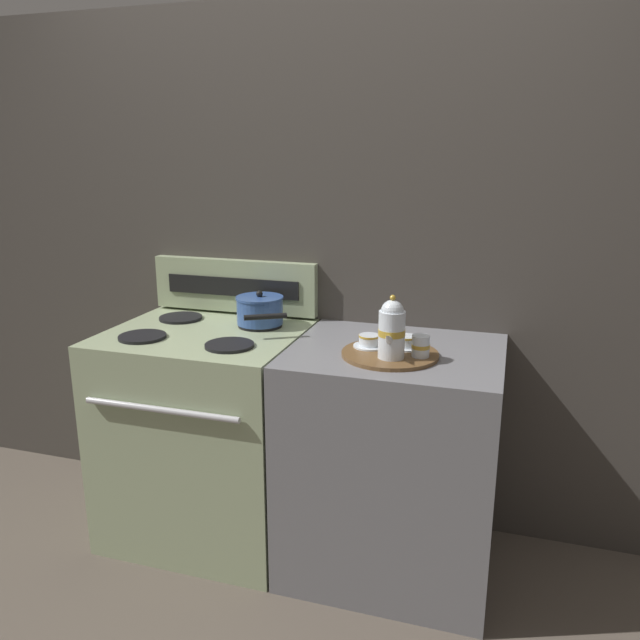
{
  "coord_description": "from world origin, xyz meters",
  "views": [
    {
      "loc": [
        0.78,
        -2.18,
        1.61
      ],
      "look_at": [
        0.09,
        0.04,
        0.98
      ],
      "focal_mm": 35.0,
      "sensor_mm": 36.0,
      "label": 1
    }
  ],
  "objects_px": {
    "stove": "(208,433)",
    "creamer_jug": "(421,346)",
    "saucepan": "(260,310)",
    "serving_tray": "(390,354)",
    "teacup_right": "(406,342)",
    "teapot": "(392,329)",
    "teacup_left": "(369,341)"
  },
  "relations": [
    {
      "from": "stove",
      "to": "creamer_jug",
      "type": "height_order",
      "value": "creamer_jug"
    },
    {
      "from": "saucepan",
      "to": "creamer_jug",
      "type": "bearing_deg",
      "value": -18.73
    },
    {
      "from": "serving_tray",
      "to": "teacup_right",
      "type": "height_order",
      "value": "teacup_right"
    },
    {
      "from": "stove",
      "to": "teacup_right",
      "type": "bearing_deg",
      "value": -0.47
    },
    {
      "from": "stove",
      "to": "serving_tray",
      "type": "xyz_separation_m",
      "value": [
        0.79,
        -0.08,
        0.45
      ]
    },
    {
      "from": "stove",
      "to": "saucepan",
      "type": "relative_size",
      "value": 2.97
    },
    {
      "from": "serving_tray",
      "to": "creamer_jug",
      "type": "distance_m",
      "value": 0.12
    },
    {
      "from": "teacup_right",
      "to": "stove",
      "type": "bearing_deg",
      "value": 179.53
    },
    {
      "from": "stove",
      "to": "serving_tray",
      "type": "height_order",
      "value": "serving_tray"
    },
    {
      "from": "teapot",
      "to": "teacup_left",
      "type": "xyz_separation_m",
      "value": [
        -0.1,
        0.1,
        -0.08
      ]
    },
    {
      "from": "teacup_left",
      "to": "teapot",
      "type": "bearing_deg",
      "value": -44.62
    },
    {
      "from": "teacup_left",
      "to": "teacup_right",
      "type": "relative_size",
      "value": 1.0
    },
    {
      "from": "saucepan",
      "to": "creamer_jug",
      "type": "relative_size",
      "value": 3.98
    },
    {
      "from": "stove",
      "to": "saucepan",
      "type": "height_order",
      "value": "saucepan"
    },
    {
      "from": "saucepan",
      "to": "teacup_right",
      "type": "xyz_separation_m",
      "value": [
        0.64,
        -0.15,
        -0.03
      ]
    },
    {
      "from": "stove",
      "to": "serving_tray",
      "type": "distance_m",
      "value": 0.91
    },
    {
      "from": "saucepan",
      "to": "creamer_jug",
      "type": "height_order",
      "value": "saucepan"
    },
    {
      "from": "serving_tray",
      "to": "teacup_right",
      "type": "distance_m",
      "value": 0.09
    },
    {
      "from": "stove",
      "to": "saucepan",
      "type": "distance_m",
      "value": 0.57
    },
    {
      "from": "saucepan",
      "to": "teacup_left",
      "type": "relative_size",
      "value": 2.61
    },
    {
      "from": "saucepan",
      "to": "teacup_right",
      "type": "distance_m",
      "value": 0.66
    },
    {
      "from": "saucepan",
      "to": "serving_tray",
      "type": "relative_size",
      "value": 0.88
    },
    {
      "from": "stove",
      "to": "saucepan",
      "type": "xyz_separation_m",
      "value": [
        0.19,
        0.15,
        0.52
      ]
    },
    {
      "from": "creamer_jug",
      "to": "stove",
      "type": "bearing_deg",
      "value": 174.12
    },
    {
      "from": "saucepan",
      "to": "teacup_right",
      "type": "bearing_deg",
      "value": -13.5
    },
    {
      "from": "teacup_right",
      "to": "creamer_jug",
      "type": "relative_size",
      "value": 1.52
    },
    {
      "from": "serving_tray",
      "to": "creamer_jug",
      "type": "relative_size",
      "value": 4.54
    },
    {
      "from": "serving_tray",
      "to": "teacup_left",
      "type": "distance_m",
      "value": 0.1
    },
    {
      "from": "serving_tray",
      "to": "teapot",
      "type": "height_order",
      "value": "teapot"
    },
    {
      "from": "serving_tray",
      "to": "teacup_left",
      "type": "height_order",
      "value": "teacup_left"
    },
    {
      "from": "saucepan",
      "to": "teapot",
      "type": "xyz_separation_m",
      "value": [
        0.61,
        -0.28,
        0.05
      ]
    },
    {
      "from": "stove",
      "to": "teapot",
      "type": "distance_m",
      "value": 0.99
    }
  ]
}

